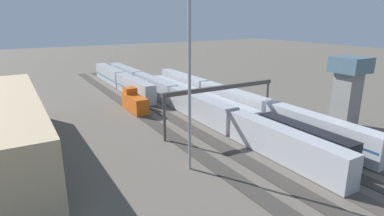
% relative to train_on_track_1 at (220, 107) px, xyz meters
% --- Properties ---
extents(ground_plane, '(400.00, 400.00, 0.00)m').
position_rel_train_on_track_1_xyz_m(ground_plane, '(2.15, 5.00, -2.11)').
color(ground_plane, '#60594F').
extents(track_bed_0, '(140.00, 2.80, 0.12)m').
position_rel_train_on_track_1_xyz_m(track_bed_0, '(2.15, -5.00, -2.05)').
color(track_bed_0, '#4C443D').
rests_on(track_bed_0, ground_plane).
extents(track_bed_1, '(140.00, 2.80, 0.12)m').
position_rel_train_on_track_1_xyz_m(track_bed_1, '(2.15, 0.00, -2.05)').
color(track_bed_1, '#3D3833').
rests_on(track_bed_1, ground_plane).
extents(track_bed_2, '(140.00, 2.80, 0.12)m').
position_rel_train_on_track_1_xyz_m(track_bed_2, '(2.15, 5.00, -2.05)').
color(track_bed_2, '#4C443D').
rests_on(track_bed_2, ground_plane).
extents(track_bed_3, '(140.00, 2.80, 0.12)m').
position_rel_train_on_track_1_xyz_m(track_bed_3, '(2.15, 10.00, -2.05)').
color(track_bed_3, '#3D3833').
rests_on(track_bed_3, ground_plane).
extents(track_bed_4, '(140.00, 2.80, 0.12)m').
position_rel_train_on_track_1_xyz_m(track_bed_4, '(2.15, 15.00, -2.05)').
color(track_bed_4, '#3D3833').
rests_on(track_bed_4, ground_plane).
extents(train_on_track_1, '(66.40, 3.00, 4.40)m').
position_rel_train_on_track_1_xyz_m(train_on_track_1, '(0.00, 0.00, 0.00)').
color(train_on_track_1, black).
rests_on(train_on_track_1, ground_plane).
extents(train_on_track_4, '(10.00, 3.00, 5.00)m').
position_rel_train_on_track_1_xyz_m(train_on_track_4, '(13.50, 15.00, 0.04)').
color(train_on_track_4, '#D85914').
rests_on(train_on_track_4, ground_plane).
extents(train_on_track_2, '(95.60, 3.00, 5.00)m').
position_rel_train_on_track_1_xyz_m(train_on_track_2, '(12.41, 5.00, 0.51)').
color(train_on_track_2, '#B7BABF').
rests_on(train_on_track_2, ground_plane).
extents(train_on_track_3, '(47.20, 3.06, 5.00)m').
position_rel_train_on_track_1_xyz_m(train_on_track_3, '(38.68, 10.00, 0.46)').
color(train_on_track_3, '#B7BABF').
rests_on(train_on_track_3, ground_plane).
extents(train_on_track_0, '(71.40, 3.06, 5.00)m').
position_rel_train_on_track_1_xyz_m(train_on_track_0, '(1.90, -5.00, 0.49)').
color(train_on_track_0, silver).
rests_on(train_on_track_0, ground_plane).
extents(light_mast_1, '(2.80, 0.70, 27.03)m').
position_rel_train_on_track_1_xyz_m(light_mast_1, '(-18.91, 18.73, 15.13)').
color(light_mast_1, '#9EA0A5').
rests_on(light_mast_1, ground_plane).
extents(signal_gantry, '(0.70, 25.00, 8.80)m').
position_rel_train_on_track_1_xyz_m(signal_gantry, '(-7.24, 5.00, 5.31)').
color(signal_gantry, '#4C4742').
rests_on(signal_gantry, ground_plane).
extents(control_tower, '(6.00, 6.00, 14.05)m').
position_rel_train_on_track_1_xyz_m(control_tower, '(-18.49, -17.46, 6.08)').
color(control_tower, gray).
rests_on(control_tower, ground_plane).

